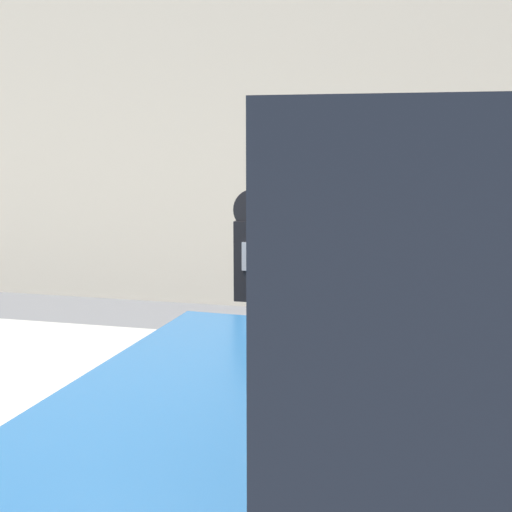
{
  "coord_description": "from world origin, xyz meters",
  "views": [
    {
      "loc": [
        0.54,
        -1.93,
        1.79
      ],
      "look_at": [
        -0.2,
        1.06,
        1.25
      ],
      "focal_mm": 50.0,
      "sensor_mm": 36.0,
      "label": 1
    }
  ],
  "objects": [
    {
      "name": "sidewalk",
      "position": [
        0.0,
        2.2,
        0.06
      ],
      "size": [
        24.0,
        2.8,
        0.13
      ],
      "color": "#ADAAA3",
      "rests_on": "ground_plane"
    },
    {
      "name": "parking_meter",
      "position": [
        -0.2,
        1.06,
        1.16
      ],
      "size": [
        0.18,
        0.13,
        1.43
      ],
      "color": "#2D2D30",
      "rests_on": "sidewalk"
    }
  ]
}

